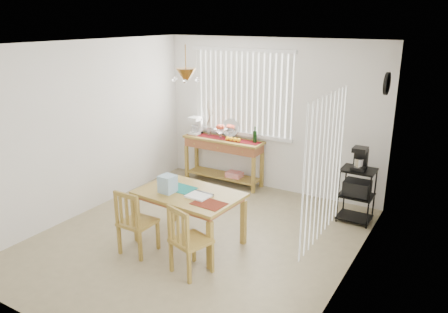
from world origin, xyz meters
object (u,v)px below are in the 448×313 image
Objects in this scene: dining_table at (189,198)px; chair_left at (136,222)px; wire_cart at (357,190)px; chair_right at (188,241)px; sideboard at (224,150)px; cart_items at (360,159)px.

chair_left is (-0.42, -0.58, -0.21)m from dining_table.
wire_cart is 2.75m from chair_right.
sideboard is at bearing 97.03° from chair_left.
wire_cart is at bearing -90.00° from cart_items.
wire_cart is 2.50m from dining_table.
chair_right reaches higher than sideboard.
sideboard reaches higher than dining_table.
dining_table is at bearing -70.55° from sideboard.
cart_items is 0.38× the size of chair_left.
cart_items reaches higher than dining_table.
sideboard is at bearing 113.14° from chair_right.
cart_items is (2.49, -0.34, 0.34)m from sideboard.
sideboard is 1.71× the size of chair_left.
chair_left is at bearing -132.02° from cart_items.
dining_table is at bearing 54.31° from chair_left.
sideboard is at bearing 109.45° from dining_table.
chair_left reaches higher than sideboard.
chair_right is (1.18, -2.77, -0.20)m from sideboard.
wire_cart is at bearing 47.88° from chair_left.
wire_cart is at bearing -8.03° from sideboard.
sideboard is 2.76m from chair_left.
chair_right is at bearing -118.17° from cart_items.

